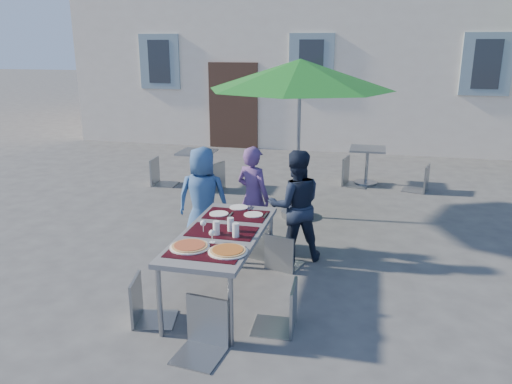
% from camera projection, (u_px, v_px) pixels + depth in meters
% --- Properties ---
extents(ground, '(90.00, 90.00, 0.00)m').
position_uv_depth(ground, '(223.00, 277.00, 5.85)').
color(ground, '#414143').
rests_on(ground, ground).
extents(dining_table, '(0.80, 1.85, 0.76)m').
position_uv_depth(dining_table, '(222.00, 237.00, 5.21)').
color(dining_table, '#4C4B51').
rests_on(dining_table, ground).
extents(pizza_near_left, '(0.39, 0.39, 0.03)m').
position_uv_depth(pizza_near_left, '(190.00, 246.00, 4.78)').
color(pizza_near_left, white).
rests_on(pizza_near_left, dining_table).
extents(pizza_near_right, '(0.38, 0.38, 0.03)m').
position_uv_depth(pizza_near_right, '(228.00, 251.00, 4.67)').
color(pizza_near_right, white).
rests_on(pizza_near_right, dining_table).
extents(glassware, '(0.43, 0.40, 0.15)m').
position_uv_depth(glassware, '(224.00, 228.00, 5.08)').
color(glassware, silver).
rests_on(glassware, dining_table).
extents(place_settings, '(0.65, 0.50, 0.01)m').
position_uv_depth(place_settings, '(237.00, 212.00, 5.79)').
color(place_settings, white).
rests_on(place_settings, dining_table).
extents(child_0, '(0.72, 0.52, 1.37)m').
position_uv_depth(child_0, '(203.00, 198.00, 6.54)').
color(child_0, '#33578E').
rests_on(child_0, ground).
extents(child_1, '(0.59, 0.51, 1.37)m').
position_uv_depth(child_1, '(253.00, 197.00, 6.59)').
color(child_1, '#5B3B79').
rests_on(child_1, ground).
extents(child_2, '(0.78, 0.60, 1.41)m').
position_uv_depth(child_2, '(295.00, 206.00, 6.20)').
color(child_2, '#171F33').
rests_on(child_2, ground).
extents(chair_0, '(0.46, 0.46, 0.91)m').
position_uv_depth(chair_0, '(212.00, 222.00, 6.12)').
color(chair_0, gray).
rests_on(chair_0, ground).
extents(chair_1, '(0.48, 0.48, 0.86)m').
position_uv_depth(chair_1, '(259.00, 220.00, 6.28)').
color(chair_1, gray).
rests_on(chair_1, ground).
extents(chair_2, '(0.46, 0.46, 0.85)m').
position_uv_depth(chair_2, '(283.00, 230.00, 5.95)').
color(chair_2, '#91979D').
rests_on(chair_2, ground).
extents(chair_3, '(0.46, 0.46, 0.87)m').
position_uv_depth(chair_3, '(144.00, 274.00, 4.79)').
color(chair_3, gray).
rests_on(chair_3, ground).
extents(chair_4, '(0.42, 0.41, 0.89)m').
position_uv_depth(chair_4, '(284.00, 280.00, 4.65)').
color(chair_4, '#90979B').
rests_on(chair_4, ground).
extents(chair_5, '(0.45, 0.45, 0.92)m').
position_uv_depth(chair_5, '(202.00, 297.00, 4.30)').
color(chair_5, gray).
rests_on(chair_5, ground).
extents(patio_umbrella, '(2.78, 2.78, 2.43)m').
position_uv_depth(patio_umbrella, '(300.00, 75.00, 7.31)').
color(patio_umbrella, '#9C9EA3').
rests_on(patio_umbrella, ground).
extents(cafe_table_0, '(0.65, 0.65, 0.70)m').
position_uv_depth(cafe_table_0, '(197.00, 164.00, 9.46)').
color(cafe_table_0, '#9C9EA3').
rests_on(cafe_table_0, ground).
extents(bg_chair_l_0, '(0.46, 0.46, 0.98)m').
position_uv_depth(bg_chair_l_0, '(159.00, 155.00, 9.59)').
color(bg_chair_l_0, gray).
rests_on(bg_chair_l_0, ground).
extents(bg_chair_r_0, '(0.57, 0.56, 1.00)m').
position_uv_depth(bg_chair_r_0, '(213.00, 159.00, 9.23)').
color(bg_chair_r_0, '#8F939A').
rests_on(bg_chair_r_0, ground).
extents(cafe_table_1, '(0.67, 0.67, 0.71)m').
position_uv_depth(cafe_table_1, '(367.00, 160.00, 9.68)').
color(cafe_table_1, '#9C9EA3').
rests_on(cafe_table_1, ground).
extents(bg_chair_l_1, '(0.54, 0.53, 1.03)m').
position_uv_depth(bg_chair_l_1, '(352.00, 154.00, 9.57)').
color(bg_chair_l_1, gray).
rests_on(bg_chair_l_1, ground).
extents(bg_chair_r_1, '(0.51, 0.51, 0.95)m').
position_uv_depth(bg_chair_r_1, '(423.00, 162.00, 9.15)').
color(bg_chair_r_1, gray).
rests_on(bg_chair_r_1, ground).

